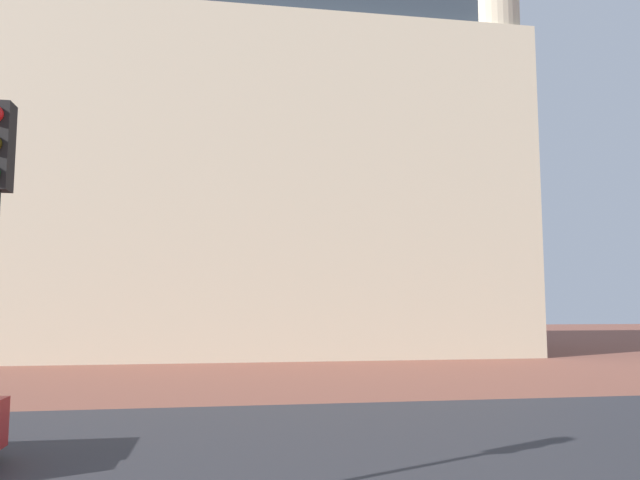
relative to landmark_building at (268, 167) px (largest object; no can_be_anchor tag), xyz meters
The scene contains 3 objects.
ground_plane 21.74m from the landmark_building, 91.71° to the right, with size 120.00×120.00×0.00m, color brown.
street_asphalt_strip 23.53m from the landmark_building, 91.55° to the right, with size 120.00×7.25×0.00m, color #2D2D33.
landmark_building is the anchor object (origin of this frame).
Camera 1 is at (-1.91, -3.04, 2.30)m, focal length 34.59 mm.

